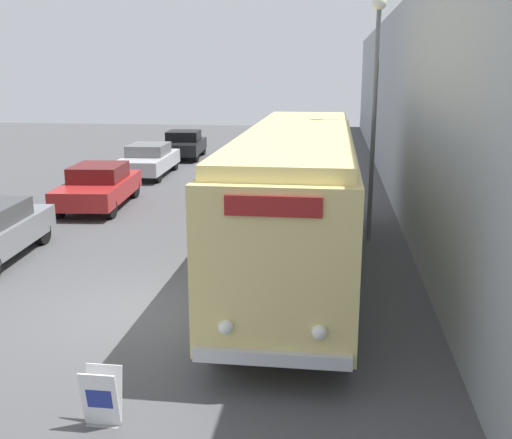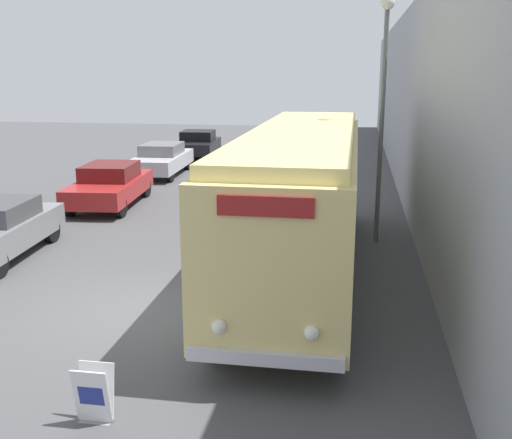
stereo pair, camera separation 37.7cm
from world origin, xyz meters
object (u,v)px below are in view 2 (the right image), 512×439
parked_car_far (162,159)px  parked_car_distant (198,144)px  sign_board (94,395)px  vintage_bus (302,193)px  streetlamp (383,87)px  parked_car_mid (110,185)px

parked_car_far → parked_car_distant: bearing=85.1°
sign_board → parked_car_distant: bearing=101.6°
sign_board → parked_car_distant: parked_car_distant is taller
vintage_bus → streetlamp: size_ratio=1.78×
streetlamp → parked_car_far: (-9.20, 9.37, -3.45)m
parked_car_distant → vintage_bus: bearing=-72.4°
vintage_bus → sign_board: vintage_bus is taller
vintage_bus → parked_car_far: 14.30m
streetlamp → parked_car_distant: 17.68m
streetlamp → parked_car_distant: bearing=121.2°
vintage_bus → sign_board: size_ratio=14.12×
parked_car_mid → parked_car_far: (-0.20, 6.30, -0.02)m
streetlamp → parked_car_far: bearing=134.5°
vintage_bus → streetlamp: 4.06m
vintage_bus → parked_car_far: vintage_bus is taller
sign_board → parked_car_far: bearing=105.5°
sign_board → streetlamp: bearing=67.2°
parked_car_mid → parked_car_far: 6.31m
parked_car_far → parked_car_distant: (0.22, 5.48, 0.02)m
parked_car_mid → parked_car_distant: (0.02, 11.78, -0.00)m
streetlamp → parked_car_mid: (-9.00, 3.06, -3.42)m
vintage_bus → parked_car_far: (-7.38, 12.19, -1.17)m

